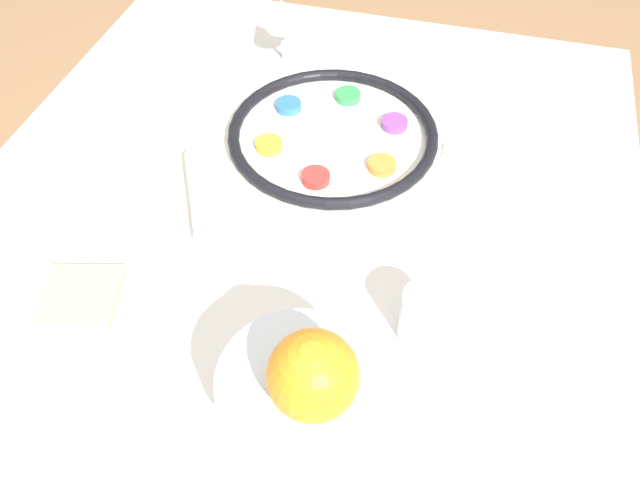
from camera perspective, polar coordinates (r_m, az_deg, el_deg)
The scene contains 11 objects.
ground_plane at distance 1.51m, azimuth -2.78°, elevation -19.46°, with size 8.00×8.00×0.00m, color #99704C.
dining_table at distance 1.19m, azimuth -3.43°, elevation -13.24°, with size 1.43×1.05×0.71m.
seder_plate at distance 1.07m, azimuth 1.18°, elevation 9.59°, with size 0.36×0.36×0.03m.
wine_glass at distance 1.23m, azimuth -3.50°, elevation 19.72°, with size 0.06×0.06×0.13m.
fruit_stand at distance 0.68m, azimuth -1.88°, elevation -13.69°, with size 0.18×0.18×0.12m.
orange_fruit at distance 0.61m, azimuth -0.64°, elevation -12.27°, with size 0.09×0.09×0.09m.
bread_plate at distance 0.91m, azimuth -20.95°, elevation -5.11°, with size 0.20×0.20×0.02m.
napkin_roll at distance 0.97m, azimuth -10.64°, elevation 4.25°, with size 0.18×0.12×0.04m.
cup_mid at distance 0.80m, azimuth 9.63°, elevation -6.89°, with size 0.07×0.07×0.08m.
fork_left at distance 1.08m, azimuth 15.86°, elevation 7.23°, with size 0.03×0.18×0.01m.
fork_right at distance 1.06m, azimuth 15.73°, elevation 6.19°, with size 0.04×0.18×0.01m.
Camera 1 is at (0.51, 0.21, 1.41)m, focal length 35.00 mm.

